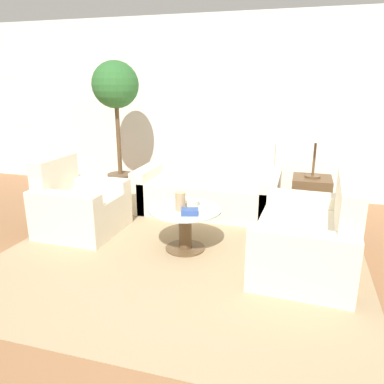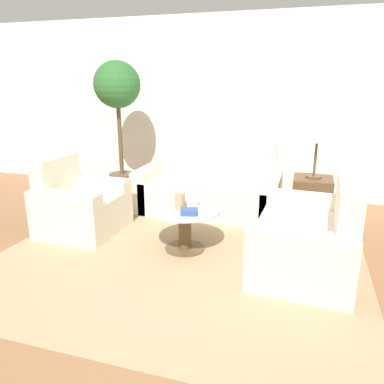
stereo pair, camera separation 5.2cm
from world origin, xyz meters
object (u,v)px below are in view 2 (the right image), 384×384
at_px(sofa_main, 210,189).
at_px(loveseat, 313,240).
at_px(coffee_table, 185,223).
at_px(vase, 180,201).
at_px(table_lamp, 318,131).
at_px(potted_plant, 118,103).
at_px(bowl, 190,203).
at_px(book_stack, 189,212).
at_px(armchair, 78,208).

bearing_deg(sofa_main, loveseat, -45.35).
height_order(coffee_table, vase, vase).
bearing_deg(table_lamp, potted_plant, 173.67).
xyz_separation_m(loveseat, vase, (-1.28, -0.02, 0.26)).
xyz_separation_m(table_lamp, bowl, (-1.22, -1.00, -0.66)).
distance_m(potted_plant, bowl, 2.15).
bearing_deg(loveseat, book_stack, -81.37).
bearing_deg(potted_plant, loveseat, -28.33).
xyz_separation_m(vase, bowl, (0.05, 0.17, -0.06)).
distance_m(bowl, book_stack, 0.28).
bearing_deg(coffee_table, bowl, 80.68).
distance_m(coffee_table, bowl, 0.22).
height_order(sofa_main, book_stack, sofa_main).
relative_size(sofa_main, loveseat, 1.38).
height_order(armchair, coffee_table, armchair).
bearing_deg(armchair, potted_plant, 5.23).
xyz_separation_m(loveseat, table_lamp, (-0.02, 1.15, 0.86)).
relative_size(potted_plant, vase, 10.67).
bearing_deg(vase, table_lamp, 42.95).
bearing_deg(coffee_table, loveseat, -1.68).
distance_m(coffee_table, book_stack, 0.26).
distance_m(coffee_table, vase, 0.26).
distance_m(sofa_main, loveseat, 1.88).
bearing_deg(book_stack, loveseat, -9.67).
distance_m(armchair, loveseat, 2.59).
bearing_deg(armchair, table_lamp, -68.10).
bearing_deg(armchair, loveseat, -92.74).
height_order(sofa_main, potted_plant, potted_plant).
distance_m(sofa_main, bowl, 1.20).
bearing_deg(loveseat, potted_plant, -115.41).
height_order(sofa_main, table_lamp, table_lamp).
height_order(table_lamp, book_stack, table_lamp).
xyz_separation_m(sofa_main, loveseat, (1.32, -1.33, -0.00)).
xyz_separation_m(sofa_main, armchair, (-1.27, -1.17, -0.00)).
bearing_deg(bowl, book_stack, -73.71).
height_order(loveseat, potted_plant, potted_plant).
distance_m(armchair, coffee_table, 1.34).
bearing_deg(loveseat, bowl, -94.02).
bearing_deg(loveseat, table_lamp, -176.30).
height_order(bowl, book_stack, bowl).
relative_size(bowl, book_stack, 1.04).
xyz_separation_m(table_lamp, potted_plant, (-2.67, 0.30, 0.24)).
relative_size(loveseat, vase, 7.29).
bearing_deg(bowl, table_lamp, 39.48).
xyz_separation_m(coffee_table, book_stack, (0.10, -0.15, 0.19)).
relative_size(table_lamp, vase, 3.84).
height_order(loveseat, book_stack, loveseat).
xyz_separation_m(armchair, potted_plant, (-0.10, 1.29, 1.11)).
height_order(sofa_main, loveseat, sofa_main).
relative_size(armchair, bowl, 4.34).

